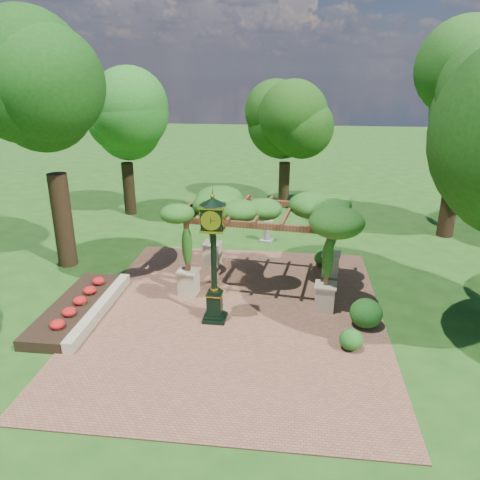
# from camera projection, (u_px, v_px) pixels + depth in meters

# --- Properties ---
(ground) EXTENTS (120.00, 120.00, 0.00)m
(ground) POSITION_uv_depth(u_px,v_px,m) (231.00, 330.00, 15.14)
(ground) COLOR #1E4714
(ground) RESTS_ON ground
(brick_plaza) EXTENTS (10.00, 12.00, 0.04)m
(brick_plaza) POSITION_uv_depth(u_px,v_px,m) (235.00, 314.00, 16.06)
(brick_plaza) COLOR brown
(brick_plaza) RESTS_ON ground
(border_wall) EXTENTS (0.35, 5.00, 0.40)m
(border_wall) POSITION_uv_depth(u_px,v_px,m) (100.00, 309.00, 16.04)
(border_wall) COLOR #C6B793
(border_wall) RESTS_ON ground
(flower_bed) EXTENTS (1.50, 5.00, 0.36)m
(flower_bed) POSITION_uv_depth(u_px,v_px,m) (75.00, 308.00, 16.15)
(flower_bed) COLOR red
(flower_bed) RESTS_ON ground
(pedestal_clock) EXTENTS (0.86, 0.86, 4.31)m
(pedestal_clock) POSITION_uv_depth(u_px,v_px,m) (213.00, 249.00, 14.83)
(pedestal_clock) COLOR black
(pedestal_clock) RESTS_ON brick_plaza
(pergola) EXTENTS (6.22, 4.33, 3.66)m
(pergola) POSITION_uv_depth(u_px,v_px,m) (264.00, 211.00, 17.30)
(pergola) COLOR beige
(pergola) RESTS_ON brick_plaza
(sundial) EXTENTS (0.74, 0.74, 1.10)m
(sundial) POSITION_uv_depth(u_px,v_px,m) (267.00, 232.00, 22.80)
(sundial) COLOR gray
(sundial) RESTS_ON ground
(shrub_front) EXTENTS (0.94, 0.94, 0.64)m
(shrub_front) POSITION_uv_depth(u_px,v_px,m) (351.00, 339.00, 13.95)
(shrub_front) COLOR #1E5A19
(shrub_front) RESTS_ON brick_plaza
(shrub_mid) EXTENTS (1.10, 1.10, 0.95)m
(shrub_mid) POSITION_uv_depth(u_px,v_px,m) (366.00, 313.00, 15.13)
(shrub_mid) COLOR #1D5718
(shrub_mid) RESTS_ON brick_plaza
(shrub_back) EXTENTS (0.95, 0.95, 0.69)m
(shrub_back) POSITION_uv_depth(u_px,v_px,m) (323.00, 258.00, 19.93)
(shrub_back) COLOR #24631C
(shrub_back) RESTS_ON brick_plaza
(tree_west_near) EXTENTS (4.65, 4.65, 10.26)m
(tree_west_near) POSITION_uv_depth(u_px,v_px,m) (46.00, 95.00, 17.84)
(tree_west_near) COLOR #382516
(tree_west_near) RESTS_ON ground
(tree_west_far) EXTENTS (3.78, 3.78, 7.70)m
(tree_west_far) POSITION_uv_depth(u_px,v_px,m) (123.00, 121.00, 25.61)
(tree_west_far) COLOR black
(tree_west_far) RESTS_ON ground
(tree_north) EXTENTS (3.81, 3.81, 7.03)m
(tree_north) POSITION_uv_depth(u_px,v_px,m) (286.00, 127.00, 27.19)
(tree_north) COLOR #372716
(tree_north) RESTS_ON ground
(tree_east_far) EXTENTS (5.51, 5.51, 10.81)m
(tree_east_far) POSITION_uv_depth(u_px,v_px,m) (469.00, 81.00, 21.22)
(tree_east_far) COLOR #321E13
(tree_east_far) RESTS_ON ground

